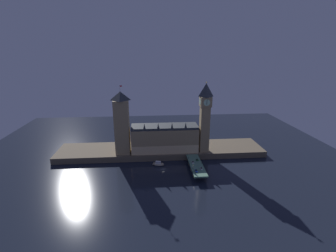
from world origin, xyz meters
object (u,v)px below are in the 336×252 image
(victoria_tower, at_px, (122,123))
(car_southbound_lead, at_px, (201,168))
(street_lamp_near, at_px, (193,168))
(boat_upstream, at_px, (158,164))
(car_northbound_lead, at_px, (193,162))
(car_southbound_trail, at_px, (197,160))
(car_northbound_trail, at_px, (196,171))
(pedestrian_mid_walk, at_px, (202,163))
(pedestrian_near_rail, at_px, (192,168))
(pedestrian_far_rail, at_px, (188,158))
(clock_tower, at_px, (205,116))

(victoria_tower, height_order, car_southbound_lead, victoria_tower)
(street_lamp_near, distance_m, boat_upstream, 41.35)
(car_northbound_lead, height_order, car_southbound_trail, car_northbound_lead)
(car_northbound_trail, xyz_separation_m, pedestrian_mid_walk, (7.86, 14.71, 0.18))
(victoria_tower, distance_m, car_southbound_trail, 83.08)
(pedestrian_near_rail, relative_size, pedestrian_far_rail, 0.96)
(car_northbound_trail, xyz_separation_m, car_southbound_lead, (5.24, 4.13, -0.02))
(car_northbound_trail, distance_m, car_southbound_lead, 6.67)
(street_lamp_near, bearing_deg, car_southbound_trail, 70.45)
(car_southbound_lead, bearing_deg, victoria_tower, 149.33)
(car_northbound_lead, xyz_separation_m, pedestrian_near_rail, (-2.62, -11.85, 0.24))
(car_northbound_trail, height_order, street_lamp_near, street_lamp_near)
(clock_tower, xyz_separation_m, street_lamp_near, (-19.16, -45.84, -33.92))
(car_northbound_lead, bearing_deg, car_southbound_lead, -68.18)
(victoria_tower, relative_size, pedestrian_near_rail, 41.56)
(car_southbound_lead, height_order, pedestrian_far_rail, pedestrian_far_rail)
(pedestrian_near_rail, distance_m, boat_upstream, 36.97)
(car_northbound_trail, distance_m, pedestrian_mid_walk, 16.68)
(car_northbound_trail, xyz_separation_m, pedestrian_near_rail, (-2.62, 5.36, 0.21))
(car_southbound_trail, bearing_deg, street_lamp_near, -109.55)
(car_northbound_lead, relative_size, pedestrian_far_rail, 2.62)
(victoria_tower, height_order, boat_upstream, victoria_tower)
(car_southbound_lead, distance_m, pedestrian_far_rail, 24.05)
(car_northbound_trail, height_order, pedestrian_mid_walk, pedestrian_mid_walk)
(pedestrian_mid_walk, bearing_deg, car_southbound_trail, 109.32)
(street_lamp_near, height_order, boat_upstream, street_lamp_near)
(car_southbound_lead, relative_size, pedestrian_near_rail, 2.78)
(victoria_tower, bearing_deg, car_northbound_trail, -35.01)
(boat_upstream, bearing_deg, car_northbound_lead, -16.41)
(clock_tower, bearing_deg, car_northbound_trail, -109.83)
(car_northbound_trail, distance_m, car_southbound_trail, 22.79)
(car_southbound_trail, relative_size, pedestrian_far_rail, 2.24)
(victoria_tower, xyz_separation_m, car_southbound_trail, (72.73, -25.09, -31.35))
(car_northbound_trail, bearing_deg, boat_upstream, 140.39)
(car_northbound_lead, xyz_separation_m, car_southbound_trail, (5.24, 4.97, -0.01))
(victoria_tower, distance_m, boat_upstream, 54.74)
(victoria_tower, relative_size, car_southbound_trail, 17.75)
(car_northbound_lead, xyz_separation_m, car_southbound_lead, (5.24, -13.08, 0.01))
(clock_tower, bearing_deg, car_southbound_lead, -105.02)
(victoria_tower, distance_m, pedestrian_mid_walk, 87.79)
(pedestrian_mid_walk, bearing_deg, car_southbound_lead, -103.91)
(car_southbound_lead, xyz_separation_m, car_southbound_trail, (-0.00, 18.05, -0.02))
(pedestrian_near_rail, relative_size, street_lamp_near, 0.24)
(clock_tower, bearing_deg, pedestrian_mid_walk, -105.41)
(victoria_tower, relative_size, car_northbound_trail, 14.77)
(pedestrian_near_rail, xyz_separation_m, boat_upstream, (-29.68, 21.37, -5.45))
(pedestrian_far_rail, bearing_deg, clock_tower, 43.67)
(car_northbound_lead, distance_m, street_lamp_near, 18.90)
(car_southbound_trail, bearing_deg, clock_tower, 64.24)
(pedestrian_near_rail, bearing_deg, street_lamp_near, -93.56)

